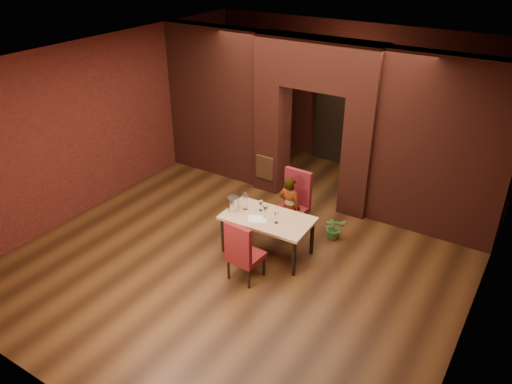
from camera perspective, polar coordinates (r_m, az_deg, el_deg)
floor at (r=8.83m, az=0.44°, el=-5.87°), size 8.00×8.00×0.00m
ceiling at (r=7.53m, az=0.53°, el=14.78°), size 7.00×8.00×0.04m
wall_back at (r=11.42m, az=11.37°, el=10.58°), size 7.00×0.04×3.20m
wall_front at (r=5.57m, az=-22.36°, el=-11.19°), size 7.00×0.04×3.20m
wall_left at (r=10.20m, az=-16.59°, el=7.84°), size 0.04×8.00×3.20m
wall_right at (r=7.06m, az=25.36°, el=-3.05°), size 0.04×8.00×3.20m
pillar_left at (r=10.25m, az=1.90°, el=6.42°), size 0.55×0.55×2.30m
pillar_right at (r=9.51m, az=11.82°, el=4.02°), size 0.55×0.55×2.30m
lintel at (r=9.34m, az=7.24°, el=14.36°), size 2.45×0.55×0.90m
wing_wall_left at (r=10.84m, az=-4.59°, el=10.09°), size 2.28×0.35×3.20m
wing_wall_right at (r=8.99m, az=20.46°, el=4.50°), size 2.28×0.35×3.20m
vent_panel at (r=10.26m, az=1.01°, el=2.79°), size 0.40×0.03×0.50m
rear_door at (r=11.68m, az=9.18°, el=8.31°), size 0.90×0.08×2.10m
rear_door_frame at (r=11.65m, az=9.09°, el=8.26°), size 1.02×0.04×2.22m
dining_table at (r=8.42m, az=1.30°, el=-4.93°), size 1.52×0.90×0.70m
chair_far at (r=8.90m, az=4.06°, el=-1.32°), size 0.54×0.54×1.15m
chair_near at (r=7.75m, az=-1.14°, el=-6.58°), size 0.51×0.51×1.05m
person_seated at (r=8.80m, az=3.83°, el=-1.68°), size 0.43×0.29×1.14m
wine_glass_a at (r=8.38m, az=0.54°, el=-1.58°), size 0.07×0.07×0.18m
wine_glass_b at (r=8.17m, az=1.09°, el=-2.24°), size 0.09×0.09×0.23m
wine_glass_c at (r=8.04m, az=2.35°, el=-2.94°), size 0.08×0.08×0.20m
tasting_sheet at (r=8.18m, az=0.18°, el=-3.10°), size 0.38×0.34×0.00m
wine_bucket at (r=8.38m, az=-2.63°, el=-1.35°), size 0.20×0.20×0.24m
water_bottle at (r=8.38m, az=-1.26°, el=-1.00°), size 0.08×0.08×0.33m
potted_plant at (r=8.97m, az=8.92°, el=-4.07°), size 0.50×0.50×0.42m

